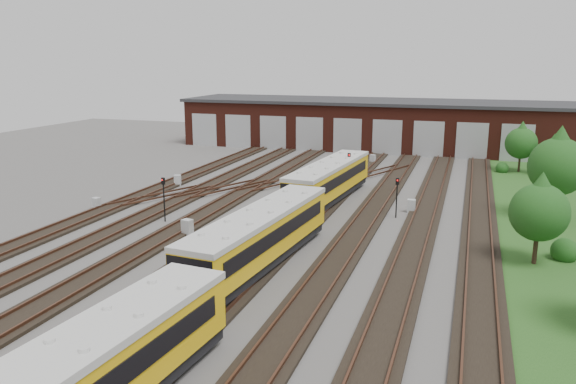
% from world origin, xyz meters
% --- Properties ---
extents(ground, '(120.00, 120.00, 0.00)m').
position_xyz_m(ground, '(0.00, 0.00, 0.00)').
color(ground, '#484542').
rests_on(ground, ground).
extents(track_network, '(30.40, 70.00, 0.33)m').
position_xyz_m(track_network, '(-0.17, 0.59, 0.11)').
color(track_network, black).
rests_on(track_network, ground).
extents(maintenance_shed, '(51.00, 12.50, 6.35)m').
position_xyz_m(maintenance_shed, '(-0.01, 39.97, 3.20)').
color(maintenance_shed, '#4E1C13').
rests_on(maintenance_shed, ground).
extents(grass_verge, '(8.00, 55.00, 0.05)m').
position_xyz_m(grass_verge, '(19.00, 10.00, 0.03)').
color(grass_verge, '#1B4617').
rests_on(grass_verge, ground).
extents(metro_train, '(3.90, 46.59, 2.98)m').
position_xyz_m(metro_train, '(2.00, -7.07, 1.86)').
color(metro_train, black).
rests_on(metro_train, ground).
extents(signal_mast_0, '(0.28, 0.26, 3.30)m').
position_xyz_m(signal_mast_0, '(-8.04, -0.55, 2.10)').
color(signal_mast_0, black).
rests_on(signal_mast_0, ground).
extents(signal_mast_1, '(0.27, 0.25, 2.85)m').
position_xyz_m(signal_mast_1, '(0.73, 17.46, 1.84)').
color(signal_mast_1, black).
rests_on(signal_mast_1, ground).
extents(signal_mast_2, '(0.31, 0.30, 3.63)m').
position_xyz_m(signal_mast_2, '(2.86, 12.47, 2.31)').
color(signal_mast_2, black).
rests_on(signal_mast_2, ground).
extents(signal_mast_3, '(0.26, 0.24, 3.05)m').
position_xyz_m(signal_mast_3, '(7.98, 5.81, 1.96)').
color(signal_mast_3, black).
rests_on(signal_mast_3, ground).
extents(relay_cabinet_0, '(0.65, 0.57, 0.95)m').
position_xyz_m(relay_cabinet_0, '(-15.00, 0.78, 0.48)').
color(relay_cabinet_0, '#B4B8BA').
rests_on(relay_cabinet_0, ground).
extents(relay_cabinet_1, '(0.76, 0.70, 1.03)m').
position_xyz_m(relay_cabinet_1, '(-13.11, 10.44, 0.51)').
color(relay_cabinet_1, '#B4B8BA').
rests_on(relay_cabinet_1, ground).
extents(relay_cabinet_2, '(0.77, 0.69, 1.11)m').
position_xyz_m(relay_cabinet_2, '(-4.87, -3.00, 0.55)').
color(relay_cabinet_2, '#B4B8BA').
rests_on(relay_cabinet_2, ground).
extents(relay_cabinet_3, '(0.66, 0.59, 0.95)m').
position_xyz_m(relay_cabinet_3, '(2.30, 28.15, 0.48)').
color(relay_cabinet_3, '#B4B8BA').
rests_on(relay_cabinet_3, ground).
extents(relay_cabinet_4, '(0.65, 0.55, 1.03)m').
position_xyz_m(relay_cabinet_4, '(8.90, 7.71, 0.52)').
color(relay_cabinet_4, '#B4B8BA').
rests_on(relay_cabinet_4, ground).
extents(tree_0, '(3.27, 3.27, 5.42)m').
position_xyz_m(tree_0, '(17.94, 27.59, 3.48)').
color(tree_0, black).
rests_on(tree_0, ground).
extents(tree_1, '(2.63, 2.63, 4.36)m').
position_xyz_m(tree_1, '(20.94, 26.54, 2.80)').
color(tree_1, black).
rests_on(tree_1, ground).
extents(tree_2, '(4.24, 4.24, 7.03)m').
position_xyz_m(tree_2, '(19.15, 9.10, 4.52)').
color(tree_2, black).
rests_on(tree_2, ground).
extents(tree_3, '(3.33, 3.33, 5.52)m').
position_xyz_m(tree_3, '(16.98, -1.61, 3.54)').
color(tree_3, black).
rests_on(tree_3, ground).
extents(bush_0, '(1.59, 1.59, 1.59)m').
position_xyz_m(bush_0, '(18.73, -0.27, 0.79)').
color(bush_0, '#194313').
rests_on(bush_0, ground).
extents(bush_1, '(1.32, 1.32, 1.32)m').
position_xyz_m(bush_1, '(16.25, 26.81, 0.66)').
color(bush_1, '#194313').
rests_on(bush_1, ground).
extents(bush_2, '(1.64, 1.64, 1.64)m').
position_xyz_m(bush_2, '(20.91, 26.09, 0.82)').
color(bush_2, '#194313').
rests_on(bush_2, ground).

